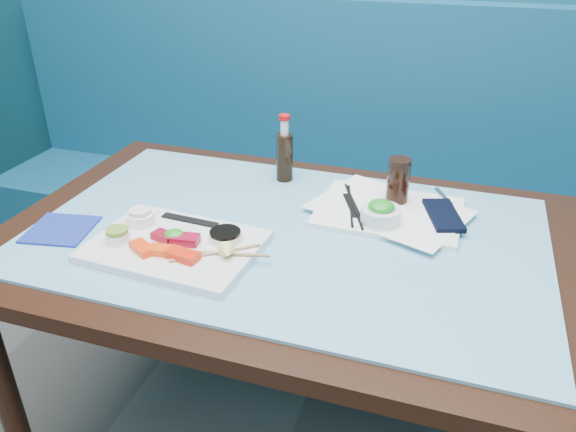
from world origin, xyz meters
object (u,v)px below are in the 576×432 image
(booth_bench, at_px, (352,216))
(serving_tray, at_px, (389,212))
(dining_table, at_px, (286,263))
(seaweed_bowl, at_px, (381,215))
(cola_glass, at_px, (398,181))
(cola_bottle_body, at_px, (285,158))
(blue_napkin, at_px, (61,229))
(sashimi_plate, at_px, (175,246))

(booth_bench, distance_m, serving_tray, 0.81)
(dining_table, relative_size, seaweed_bowl, 14.16)
(serving_tray, bearing_deg, cola_glass, 80.50)
(seaweed_bowl, relative_size, cola_bottle_body, 0.72)
(dining_table, distance_m, cola_bottle_body, 0.35)
(seaweed_bowl, distance_m, blue_napkin, 0.78)
(seaweed_bowl, bearing_deg, cola_bottle_body, 147.85)
(serving_tray, xyz_separation_m, blue_napkin, (-0.75, -0.33, -0.00))
(sashimi_plate, relative_size, serving_tray, 1.05)
(dining_table, height_order, serving_tray, serving_tray)
(blue_napkin, bearing_deg, booth_bench, 62.40)
(dining_table, height_order, seaweed_bowl, seaweed_bowl)
(blue_napkin, bearing_deg, serving_tray, 24.07)
(dining_table, bearing_deg, cola_bottle_body, 109.25)
(dining_table, xyz_separation_m, serving_tray, (0.22, 0.17, 0.10))
(cola_glass, xyz_separation_m, blue_napkin, (-0.76, -0.39, -0.07))
(booth_bench, height_order, serving_tray, booth_bench)
(cola_glass, bearing_deg, dining_table, -136.21)
(serving_tray, bearing_deg, sashimi_plate, -142.40)
(booth_bench, xyz_separation_m, serving_tray, (0.22, -0.67, 0.39))
(cola_bottle_body, height_order, blue_napkin, cola_bottle_body)
(booth_bench, bearing_deg, seaweed_bowl, -74.10)
(seaweed_bowl, height_order, blue_napkin, seaweed_bowl)
(serving_tray, distance_m, blue_napkin, 0.82)
(serving_tray, bearing_deg, blue_napkin, -155.12)
(booth_bench, bearing_deg, sashimi_plate, -102.20)
(seaweed_bowl, distance_m, cola_bottle_body, 0.37)
(cola_bottle_body, xyz_separation_m, blue_napkin, (-0.42, -0.46, -0.07))
(booth_bench, relative_size, blue_napkin, 20.23)
(dining_table, distance_m, cola_glass, 0.36)
(sashimi_plate, distance_m, cola_bottle_body, 0.47)
(dining_table, distance_m, seaweed_bowl, 0.26)
(serving_tray, bearing_deg, seaweed_bowl, -96.79)
(sashimi_plate, height_order, seaweed_bowl, seaweed_bowl)
(sashimi_plate, height_order, cola_bottle_body, cola_bottle_body)
(seaweed_bowl, xyz_separation_m, cola_bottle_body, (-0.31, 0.20, 0.04))
(booth_bench, height_order, blue_napkin, booth_bench)
(booth_bench, height_order, sashimi_plate, booth_bench)
(seaweed_bowl, bearing_deg, blue_napkin, -160.65)
(cola_bottle_body, bearing_deg, serving_tray, -20.69)
(dining_table, height_order, blue_napkin, blue_napkin)
(dining_table, distance_m, serving_tray, 0.30)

